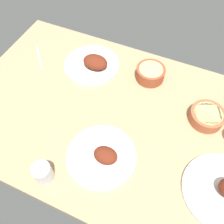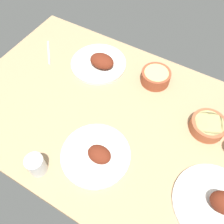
% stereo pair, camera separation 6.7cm
% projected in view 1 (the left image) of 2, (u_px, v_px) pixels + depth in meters
% --- Properties ---
extents(dining_table, '(1.40, 0.90, 0.04)m').
position_uv_depth(dining_table, '(112.00, 117.00, 1.10)').
color(dining_table, tan).
rests_on(dining_table, ground).
extents(plate_far_side, '(0.28, 0.28, 0.07)m').
position_uv_depth(plate_far_side, '(102.00, 156.00, 0.96)').
color(plate_far_side, silver).
rests_on(plate_far_side, dining_table).
extents(plate_near_viewer, '(0.29, 0.29, 0.08)m').
position_uv_depth(plate_near_viewer, '(93.00, 64.00, 1.23)').
color(plate_near_viewer, silver).
rests_on(plate_near_viewer, dining_table).
extents(bowl_pasta, '(0.14, 0.14, 0.06)m').
position_uv_depth(bowl_pasta, '(150.00, 73.00, 1.18)').
color(bowl_pasta, brown).
rests_on(bowl_pasta, dining_table).
extents(bowl_potatoes, '(0.15, 0.15, 0.05)m').
position_uv_depth(bowl_potatoes, '(207.00, 116.00, 1.05)').
color(bowl_potatoes, '#A35133').
rests_on(bowl_potatoes, dining_table).
extents(water_tumbler, '(0.07, 0.07, 0.09)m').
position_uv_depth(water_tumbler, '(43.00, 173.00, 0.89)').
color(water_tumbler, silver).
rests_on(water_tumbler, dining_table).
extents(fork_loose, '(0.13, 0.14, 0.01)m').
position_uv_depth(fork_loose, '(40.00, 58.00, 1.28)').
color(fork_loose, silver).
rests_on(fork_loose, dining_table).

